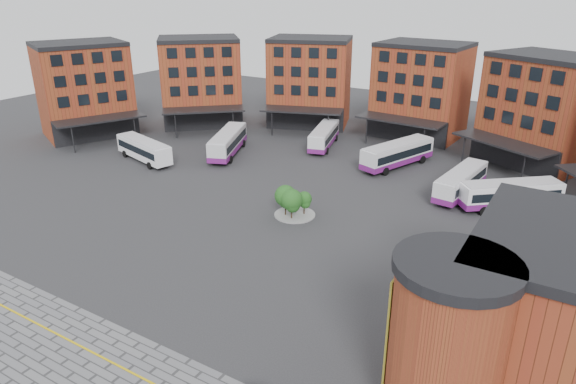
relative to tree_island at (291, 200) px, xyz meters
The scene contains 11 objects.
ground 11.73m from the tree_island, 99.55° to the right, with size 160.00×160.00×0.00m, color #28282B.
yellow_line 25.48m from the tree_island, 89.82° to the right, with size 26.00×0.15×0.02m, color gold.
main_building 28.16m from the tree_island, 104.00° to the left, with size 94.14×42.48×14.60m.
east_building 30.62m from the tree_island, 28.38° to the right, with size 17.40×15.40×10.60m.
tree_island is the anchor object (origin of this frame).
bus_a 27.32m from the tree_island, 169.11° to the left, with size 11.05×5.19×3.05m.
bus_b 23.10m from the tree_island, 144.06° to the left, with size 7.00×11.99×3.34m.
bus_c 25.46m from the tree_island, 109.72° to the left, with size 5.22×11.09×3.05m.
bus_d 21.48m from the tree_island, 79.37° to the left, with size 6.62×12.08×3.34m.
bus_e 20.66m from the tree_island, 48.37° to the left, with size 3.73×11.02×3.04m.
bus_f 24.01m from the tree_island, 36.41° to the left, with size 10.23×9.08×3.14m.
Camera 1 is at (27.18, -30.99, 23.28)m, focal length 32.00 mm.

